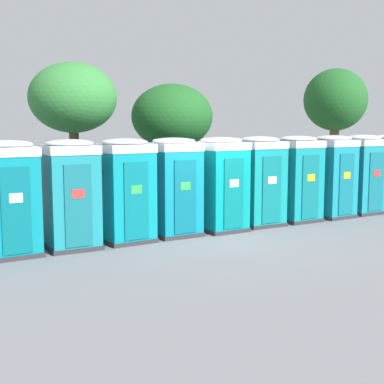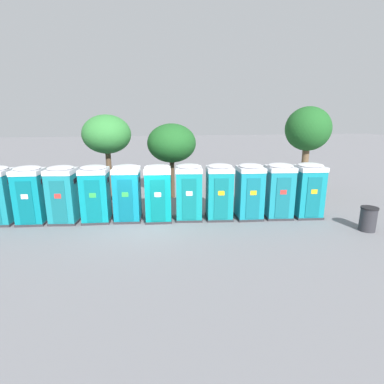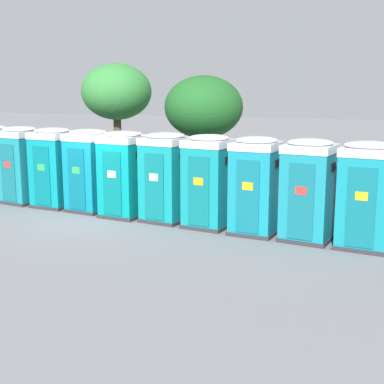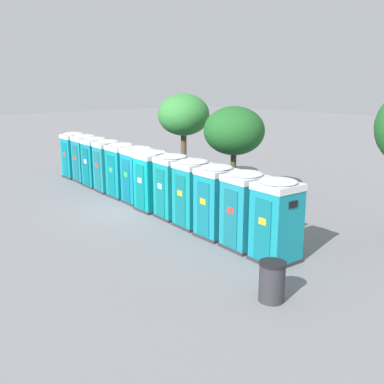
{
  "view_description": "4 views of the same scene",
  "coord_description": "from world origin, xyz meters",
  "px_view_note": "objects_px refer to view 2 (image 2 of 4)",
  "views": [
    {
      "loc": [
        -8.44,
        -10.67,
        2.89
      ],
      "look_at": [
        -0.14,
        0.51,
        1.11
      ],
      "focal_mm": 50.0,
      "sensor_mm": 36.0,
      "label": 1
    },
    {
      "loc": [
        0.03,
        -12.63,
        4.62
      ],
      "look_at": [
        2.25,
        0.27,
        1.27
      ],
      "focal_mm": 28.0,
      "sensor_mm": 36.0,
      "label": 2
    },
    {
      "loc": [
        8.53,
        -13.24,
        3.69
      ],
      "look_at": [
        2.99,
        0.2,
        0.93
      ],
      "focal_mm": 50.0,
      "sensor_mm": 36.0,
      "label": 3
    },
    {
      "loc": [
        15.3,
        -10.67,
        5.25
      ],
      "look_at": [
        3.43,
        0.15,
        1.3
      ],
      "focal_mm": 42.0,
      "sensor_mm": 36.0,
      "label": 4
    }
  ],
  "objects_px": {
    "portapotty_2": "(31,195)",
    "portapotty_11": "(308,190)",
    "trash_can": "(368,219)",
    "portapotty_4": "(95,193)",
    "portapotty_3": "(63,194)",
    "street_tree_1": "(308,130)",
    "portapotty_8": "(219,191)",
    "portapotty_9": "(249,191)",
    "street_tree_0": "(172,143)",
    "portapotty_7": "(189,192)",
    "portapotty_5": "(127,193)",
    "street_tree_2": "(107,135)",
    "portapotty_6": "(158,193)",
    "portapotty_10": "(279,190)"
  },
  "relations": [
    {
      "from": "portapotty_5",
      "to": "street_tree_1",
      "type": "relative_size",
      "value": 0.49
    },
    {
      "from": "portapotty_7",
      "to": "street_tree_2",
      "type": "xyz_separation_m",
      "value": [
        -3.85,
        3.96,
        2.33
      ]
    },
    {
      "from": "portapotty_2",
      "to": "portapotty_11",
      "type": "distance_m",
      "value": 12.45
    },
    {
      "from": "portapotty_5",
      "to": "portapotty_11",
      "type": "relative_size",
      "value": 1.0
    },
    {
      "from": "portapotty_7",
      "to": "portapotty_4",
      "type": "bearing_deg",
      "value": 174.54
    },
    {
      "from": "portapotty_3",
      "to": "portapotty_10",
      "type": "xyz_separation_m",
      "value": [
        9.64,
        -0.98,
        -0.0
      ]
    },
    {
      "from": "portapotty_8",
      "to": "portapotty_9",
      "type": "xyz_separation_m",
      "value": [
        1.37,
        -0.19,
        0.0
      ]
    },
    {
      "from": "portapotty_5",
      "to": "portapotty_3",
      "type": "bearing_deg",
      "value": 175.51
    },
    {
      "from": "portapotty_3",
      "to": "portapotty_11",
      "type": "bearing_deg",
      "value": -5.83
    },
    {
      "from": "portapotty_6",
      "to": "portapotty_7",
      "type": "height_order",
      "value": "same"
    },
    {
      "from": "portapotty_5",
      "to": "street_tree_1",
      "type": "bearing_deg",
      "value": 17.24
    },
    {
      "from": "trash_can",
      "to": "portapotty_3",
      "type": "bearing_deg",
      "value": 165.51
    },
    {
      "from": "portapotty_6",
      "to": "portapotty_8",
      "type": "distance_m",
      "value": 2.77
    },
    {
      "from": "portapotty_2",
      "to": "portapotty_9",
      "type": "bearing_deg",
      "value": -5.99
    },
    {
      "from": "portapotty_3",
      "to": "portapotty_9",
      "type": "xyz_separation_m",
      "value": [
        8.26,
        -0.87,
        0.0
      ]
    },
    {
      "from": "portapotty_8",
      "to": "portapotty_11",
      "type": "distance_m",
      "value": 4.15
    },
    {
      "from": "portapotty_2",
      "to": "portapotty_8",
      "type": "height_order",
      "value": "same"
    },
    {
      "from": "portapotty_9",
      "to": "portapotty_10",
      "type": "relative_size",
      "value": 1.0
    },
    {
      "from": "portapotty_9",
      "to": "portapotty_11",
      "type": "bearing_deg",
      "value": -5.3
    },
    {
      "from": "portapotty_10",
      "to": "street_tree_0",
      "type": "height_order",
      "value": "street_tree_0"
    },
    {
      "from": "street_tree_1",
      "to": "trash_can",
      "type": "relative_size",
      "value": 5.11
    },
    {
      "from": "portapotty_3",
      "to": "portapotty_9",
      "type": "distance_m",
      "value": 8.3
    },
    {
      "from": "portapotty_2",
      "to": "portapotty_4",
      "type": "height_order",
      "value": "same"
    },
    {
      "from": "portapotty_3",
      "to": "portapotty_8",
      "type": "bearing_deg",
      "value": -5.66
    },
    {
      "from": "portapotty_7",
      "to": "street_tree_1",
      "type": "bearing_deg",
      "value": 24.7
    },
    {
      "from": "portapotty_2",
      "to": "portapotty_9",
      "type": "relative_size",
      "value": 1.0
    },
    {
      "from": "portapotty_7",
      "to": "portapotty_3",
      "type": "bearing_deg",
      "value": 174.74
    },
    {
      "from": "street_tree_2",
      "to": "portapotty_9",
      "type": "bearing_deg",
      "value": -33.25
    },
    {
      "from": "portapotty_7",
      "to": "portapotty_6",
      "type": "bearing_deg",
      "value": 178.53
    },
    {
      "from": "portapotty_6",
      "to": "street_tree_2",
      "type": "bearing_deg",
      "value": 122.07
    },
    {
      "from": "portapotty_3",
      "to": "street_tree_0",
      "type": "bearing_deg",
      "value": 33.12
    },
    {
      "from": "portapotty_7",
      "to": "portapotty_8",
      "type": "relative_size",
      "value": 1.0
    },
    {
      "from": "portapotty_9",
      "to": "street_tree_0",
      "type": "xyz_separation_m",
      "value": [
        -3.09,
        4.24,
        1.83
      ]
    },
    {
      "from": "portapotty_3",
      "to": "portapotty_9",
      "type": "height_order",
      "value": "same"
    },
    {
      "from": "portapotty_8",
      "to": "portapotty_11",
      "type": "height_order",
      "value": "same"
    },
    {
      "from": "portapotty_3",
      "to": "portapotty_5",
      "type": "bearing_deg",
      "value": -4.49
    },
    {
      "from": "portapotty_3",
      "to": "trash_can",
      "type": "xyz_separation_m",
      "value": [
        12.53,
        -3.24,
        -0.77
      ]
    },
    {
      "from": "portapotty_3",
      "to": "portapotty_6",
      "type": "height_order",
      "value": "same"
    },
    {
      "from": "portapotty_9",
      "to": "portapotty_3",
      "type": "bearing_deg",
      "value": 173.99
    },
    {
      "from": "portapotty_7",
      "to": "portapotty_8",
      "type": "bearing_deg",
      "value": -7.26
    },
    {
      "from": "street_tree_0",
      "to": "street_tree_2",
      "type": "height_order",
      "value": "street_tree_2"
    },
    {
      "from": "portapotty_5",
      "to": "portapotty_8",
      "type": "height_order",
      "value": "same"
    },
    {
      "from": "portapotty_11",
      "to": "portapotty_9",
      "type": "bearing_deg",
      "value": 174.7
    },
    {
      "from": "portapotty_7",
      "to": "street_tree_0",
      "type": "relative_size",
      "value": 0.6
    },
    {
      "from": "portapotty_9",
      "to": "street_tree_0",
      "type": "bearing_deg",
      "value": 126.13
    },
    {
      "from": "street_tree_0",
      "to": "trash_can",
      "type": "xyz_separation_m",
      "value": [
        7.37,
        -6.61,
        -2.6
      ]
    },
    {
      "from": "portapotty_6",
      "to": "portapotty_11",
      "type": "relative_size",
      "value": 1.0
    },
    {
      "from": "trash_can",
      "to": "portapotty_4",
      "type": "bearing_deg",
      "value": 164.34
    },
    {
      "from": "street_tree_1",
      "to": "trash_can",
      "type": "height_order",
      "value": "street_tree_1"
    },
    {
      "from": "street_tree_1",
      "to": "street_tree_2",
      "type": "bearing_deg",
      "value": 177.79
    }
  ]
}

